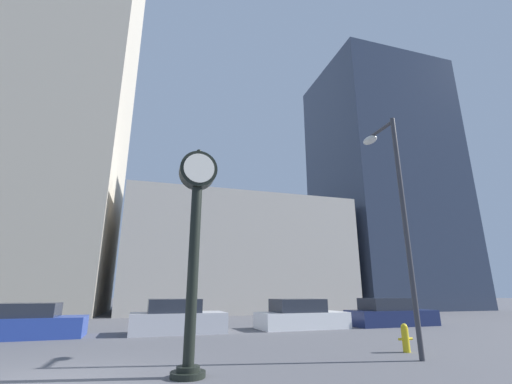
{
  "coord_description": "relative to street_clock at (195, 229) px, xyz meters",
  "views": [
    {
      "loc": [
        1.77,
        -8.0,
        1.71
      ],
      "look_at": [
        7.45,
        10.8,
        7.45
      ],
      "focal_mm": 24.0,
      "sensor_mm": 36.0,
      "label": 1
    }
  ],
  "objects": [
    {
      "name": "street_clock",
      "position": [
        0.0,
        0.0,
        0.0
      ],
      "size": [
        0.89,
        0.73,
        5.1
      ],
      "color": "black",
      "rests_on": "ground_plane"
    },
    {
      "name": "street_lamp_right",
      "position": [
        5.97,
        0.43,
        1.44
      ],
      "size": [
        0.36,
        1.57,
        6.92
      ],
      "color": "#38383D",
      "rests_on": "ground_plane"
    },
    {
      "name": "fire_hydrant_near",
      "position": [
        6.48,
        1.26,
        -2.7
      ],
      "size": [
        0.47,
        0.2,
        0.79
      ],
      "color": "yellow",
      "rests_on": "ground_plane"
    },
    {
      "name": "building_glass_modern",
      "position": [
        24.12,
        24.08,
        10.77
      ],
      "size": [
        13.48,
        12.0,
        27.74
      ],
      "color": "#2D384C",
      "rests_on": "ground_plane"
    },
    {
      "name": "car_navy",
      "position": [
        11.38,
        8.3,
        -2.53
      ],
      "size": [
        4.7,
        1.97,
        1.38
      ],
      "rotation": [
        0.0,
        0.0,
        0.03
      ],
      "color": "#19234C",
      "rests_on": "ground_plane"
    },
    {
      "name": "car_blue",
      "position": [
        -5.19,
        8.08,
        -2.56
      ],
      "size": [
        3.87,
        1.97,
        1.29
      ],
      "rotation": [
        0.0,
        0.0,
        0.03
      ],
      "color": "#28429E",
      "rests_on": "ground_plane"
    },
    {
      "name": "car_white",
      "position": [
        6.27,
        8.34,
        -2.53
      ],
      "size": [
        4.42,
        2.15,
        1.37
      ],
      "rotation": [
        0.0,
        0.0,
        0.05
      ],
      "color": "silver",
      "rests_on": "ground_plane"
    },
    {
      "name": "building_storefront_row",
      "position": [
        6.54,
        24.08,
        1.78
      ],
      "size": [
        19.39,
        12.0,
        9.76
      ],
      "color": "beige",
      "rests_on": "ground_plane"
    },
    {
      "name": "car_silver",
      "position": [
        0.35,
        8.03,
        -2.51
      ],
      "size": [
        4.02,
        2.0,
        1.41
      ],
      "rotation": [
        0.0,
        0.0,
        0.02
      ],
      "color": "#BCBCC1",
      "rests_on": "ground_plane"
    },
    {
      "name": "building_tall_tower",
      "position": [
        -9.94,
        24.08,
        16.28
      ],
      "size": [
        11.18,
        12.0,
        38.77
      ],
      "color": "#BCB29E",
      "rests_on": "ground_plane"
    }
  ]
}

